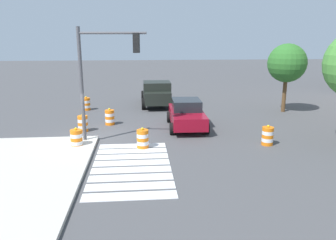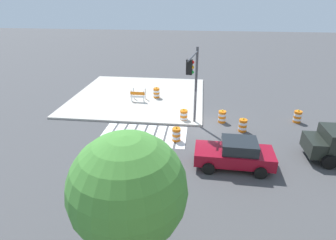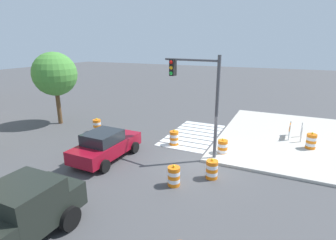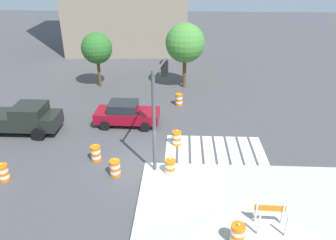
{
  "view_description": "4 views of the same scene",
  "coord_description": "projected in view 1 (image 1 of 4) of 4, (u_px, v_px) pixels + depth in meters",
  "views": [
    {
      "loc": [
        16.69,
        2.22,
        5.17
      ],
      "look_at": [
        1.85,
        3.49,
        1.4
      ],
      "focal_mm": 35.12,
      "sensor_mm": 36.0,
      "label": 1
    },
    {
      "loc": [
        0.33,
        18.41,
        8.81
      ],
      "look_at": [
        2.28,
        2.02,
        1.34
      ],
      "focal_mm": 29.62,
      "sensor_mm": 36.0,
      "label": 2
    },
    {
      "loc": [
        -12.5,
        -3.81,
        6.21
      ],
      "look_at": [
        2.47,
        3.07,
        1.34
      ],
      "focal_mm": 27.92,
      "sensor_mm": 36.0,
      "label": 3
    },
    {
      "loc": [
        1.96,
        -14.98,
        10.22
      ],
      "look_at": [
        1.17,
        2.39,
        1.63
      ],
      "focal_mm": 34.74,
      "sensor_mm": 36.0,
      "label": 4
    }
  ],
  "objects": [
    {
      "name": "ground_plane",
      "position": [
        99.0,
        139.0,
        17.21
      ],
      "size": [
        120.0,
        120.0,
        0.0
      ],
      "primitive_type": "plane",
      "color": "#474749"
    },
    {
      "name": "traffic_light_pole",
      "position": [
        104.0,
        64.0,
        15.56
      ],
      "size": [
        0.68,
        3.26,
        5.5
      ],
      "color": "#4C4C51",
      "rests_on": "sidewalk_corner"
    },
    {
      "name": "traffic_barrel_median_near",
      "position": [
        268.0,
        136.0,
        16.11
      ],
      "size": [
        0.56,
        0.56,
        1.02
      ],
      "color": "orange",
      "rests_on": "ground"
    },
    {
      "name": "traffic_barrel_near_corner",
      "position": [
        83.0,
        124.0,
        18.42
      ],
      "size": [
        0.56,
        0.56,
        1.02
      ],
      "color": "orange",
      "rests_on": "ground"
    },
    {
      "name": "sports_car",
      "position": [
        187.0,
        114.0,
        19.14
      ],
      "size": [
        4.35,
        2.23,
        1.63
      ],
      "color": "maroon",
      "rests_on": "ground"
    },
    {
      "name": "traffic_barrel_median_far",
      "position": [
        143.0,
        139.0,
        15.64
      ],
      "size": [
        0.56,
        0.56,
        1.02
      ],
      "color": "orange",
      "rests_on": "ground"
    },
    {
      "name": "crosswalk_stripes",
      "position": [
        131.0,
        166.0,
        13.49
      ],
      "size": [
        5.85,
        3.2,
        0.02
      ],
      "color": "silver",
      "rests_on": "ground"
    },
    {
      "name": "pickup_truck",
      "position": [
        157.0,
        93.0,
        25.3
      ],
      "size": [
        5.15,
        2.35,
        1.92
      ],
      "color": "black",
      "rests_on": "ground"
    },
    {
      "name": "traffic_barrel_lane_center",
      "position": [
        86.0,
        104.0,
        23.81
      ],
      "size": [
        0.56,
        0.56,
        1.02
      ],
      "color": "orange",
      "rests_on": "ground"
    },
    {
      "name": "traffic_barrel_crosswalk_end",
      "position": [
        77.0,
        139.0,
        15.65
      ],
      "size": [
        0.56,
        0.56,
        1.02
      ],
      "color": "orange",
      "rests_on": "ground"
    },
    {
      "name": "traffic_barrel_far_curb",
      "position": [
        110.0,
        117.0,
        19.84
      ],
      "size": [
        0.56,
        0.56,
        1.02
      ],
      "color": "orange",
      "rests_on": "ground"
    },
    {
      "name": "street_tree_streetside_mid",
      "position": [
        287.0,
        63.0,
        22.61
      ],
      "size": [
        2.65,
        2.65,
        4.75
      ],
      "color": "brown",
      "rests_on": "ground"
    }
  ]
}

